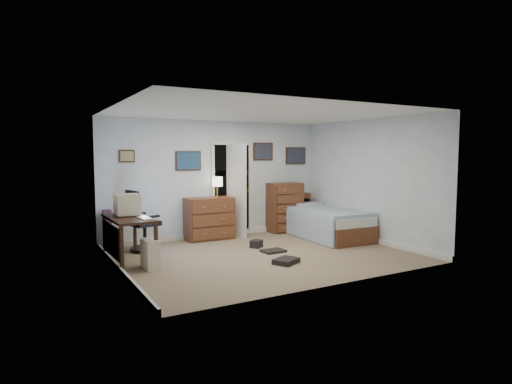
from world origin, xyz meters
TOP-DOWN VIEW (x-y plane):
  - floor at (0.00, 0.00)m, footprint 5.00×4.00m
  - computer_desk at (-2.29, 0.64)m, footprint 0.64×1.33m
  - crt_monitor at (-2.18, 0.79)m, footprint 0.40×0.37m
  - keyboard at (-2.02, 0.29)m, footprint 0.16×0.41m
  - pc_tower at (-2.00, 0.09)m, footprint 0.22×0.43m
  - office_chair at (-1.81, 1.33)m, footprint 0.67×0.67m
  - media_stack at (-2.32, 1.88)m, footprint 0.15×0.15m
  - low_dresser at (-0.29, 1.77)m, footprint 1.00×0.51m
  - table_lamp at (-0.09, 1.77)m, footprint 0.22×0.22m
  - doorway at (0.35, 2.27)m, footprint 0.96×1.12m
  - tall_dresser at (1.60, 1.75)m, footprint 0.80×0.50m
  - headboard_bookcase at (1.84, 1.86)m, footprint 0.98×0.31m
  - bed at (1.98, 0.70)m, footprint 1.20×2.10m
  - wall_posters at (0.57, 1.98)m, footprint 4.38×0.04m
  - floor_clutter at (0.13, -0.16)m, footprint 0.71×1.65m

SIDE VIEW (x-z plane):
  - floor at x=0.00m, z-range -0.02..0.00m
  - floor_clutter at x=0.13m, z-range -0.03..0.12m
  - pc_tower at x=-2.00m, z-range 0.00..0.45m
  - bed at x=1.98m, z-range -0.02..0.65m
  - media_stack at x=-2.32m, z-range 0.00..0.74m
  - office_chair at x=-1.81m, z-range -0.13..1.01m
  - low_dresser at x=-0.29m, z-range 0.00..0.88m
  - headboard_bookcase at x=1.84m, z-range 0.03..0.89m
  - tall_dresser at x=1.60m, z-range 0.00..1.13m
  - computer_desk at x=-2.29m, z-range 0.20..0.96m
  - keyboard at x=-2.02m, z-range 0.76..0.78m
  - crt_monitor at x=-2.18m, z-range 0.76..1.13m
  - doorway at x=0.35m, z-range -0.02..2.03m
  - table_lamp at x=-0.09m, z-range 0.98..1.41m
  - wall_posters at x=0.57m, z-range 1.45..2.05m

